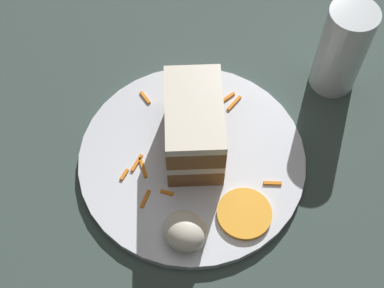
# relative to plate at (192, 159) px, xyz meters

# --- Properties ---
(ground_plane) EXTENTS (6.00, 6.00, 0.00)m
(ground_plane) POSITION_rel_plate_xyz_m (0.01, 0.02, -0.03)
(ground_plane) COLOR #4C4742
(ground_plane) RESTS_ON ground
(dining_table) EXTENTS (1.26, 1.11, 0.03)m
(dining_table) POSITION_rel_plate_xyz_m (0.01, 0.02, -0.02)
(dining_table) COLOR #384742
(dining_table) RESTS_ON ground
(plate) EXTENTS (0.28, 0.28, 0.01)m
(plate) POSITION_rel_plate_xyz_m (0.00, 0.00, 0.00)
(plate) COLOR silver
(plate) RESTS_ON dining_table
(cake_slice) EXTENTS (0.12, 0.13, 0.09)m
(cake_slice) POSITION_rel_plate_xyz_m (-0.01, 0.02, 0.05)
(cake_slice) COLOR brown
(cake_slice) RESTS_ON plate
(cream_dollop) EXTENTS (0.05, 0.05, 0.04)m
(cream_dollop) POSITION_rel_plate_xyz_m (0.05, -0.09, 0.02)
(cream_dollop) COLOR silver
(cream_dollop) RESTS_ON plate
(orange_garnish) EXTENTS (0.06, 0.06, 0.01)m
(orange_garnish) POSITION_rel_plate_xyz_m (0.09, -0.03, 0.01)
(orange_garnish) COLOR orange
(orange_garnish) RESTS_ON plate
(carrot_shreds_scatter) EXTENTS (0.22, 0.20, 0.00)m
(carrot_shreds_scatter) POSITION_rel_plate_xyz_m (-0.02, -0.00, 0.01)
(carrot_shreds_scatter) COLOR orange
(carrot_shreds_scatter) RESTS_ON plate
(drinking_glass) EXTENTS (0.06, 0.06, 0.13)m
(drinking_glass) POSITION_rel_plate_xyz_m (0.09, 0.21, 0.05)
(drinking_glass) COLOR silver
(drinking_glass) RESTS_ON dining_table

